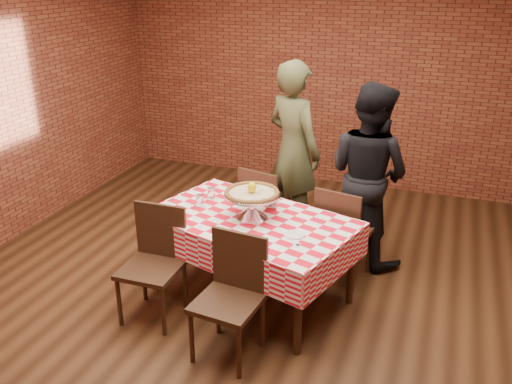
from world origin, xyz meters
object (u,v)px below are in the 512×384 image
table (251,258)px  water_glass_left (200,201)px  diner_black (368,174)px  chair_near_right (227,301)px  condiment_caddy (273,201)px  chair_far_left (268,209)px  pizza (252,193)px  pizza_stand (252,206)px  diner_olive (294,151)px  water_glass_right (211,194)px  chair_far_right (344,232)px  chair_near_left (151,267)px

table → water_glass_left: size_ratio=15.21×
diner_black → chair_near_right: bearing=98.1°
condiment_caddy → chair_far_left: (-0.25, 0.61, -0.38)m
pizza → chair_near_right: pizza is taller
pizza_stand → diner_olive: bearing=91.1°
pizza → water_glass_right: (-0.47, 0.23, -0.16)m
water_glass_left → chair_far_right: bearing=25.1°
water_glass_left → diner_olive: bearing=69.4°
water_glass_right → water_glass_left: bearing=-98.0°
chair_far_left → chair_far_right: chair_far_left is taller
chair_near_right → diner_olive: 2.18m
chair_near_right → chair_far_left: chair_near_right is taller
diner_olive → diner_black: bearing=-168.8°
condiment_caddy → diner_black: size_ratio=0.09×
pizza → chair_near_left: size_ratio=0.49×
water_glass_left → water_glass_right: size_ratio=1.00×
table → diner_black: 1.41m
water_glass_right → diner_black: diner_black is taller
diner_olive → diner_black: size_ratio=1.06×
diner_black → diner_olive: bearing=9.8°
condiment_caddy → diner_black: (0.68, 0.81, 0.04)m
pizza_stand → chair_far_left: bearing=99.3°
chair_near_right → water_glass_right: bearing=125.2°
diner_olive → chair_near_left: bearing=101.4°
water_glass_right → pizza_stand: bearing=-25.5°
pizza → chair_near_right: (0.11, -0.82, -0.51)m
pizza → chair_far_right: size_ratio=0.50×
pizza_stand → pizza: size_ratio=1.03×
chair_near_right → pizza_stand: bearing=103.7°
water_glass_left → chair_far_left: size_ratio=0.12×
water_glass_right → diner_black: size_ratio=0.06×
condiment_caddy → chair_near_right: chair_near_right is taller
water_glass_right → condiment_caddy: size_ratio=0.72×
table → chair_far_right: 0.92m
pizza_stand → chair_far_left: 0.93m
chair_near_left → chair_far_right: bearing=40.5°
water_glass_left → diner_olive: size_ratio=0.06×
water_glass_left → condiment_caddy: bearing=16.6°
chair_near_left → chair_far_left: chair_near_left is taller
water_glass_left → diner_black: diner_black is taller
chair_far_left → diner_olive: diner_olive is taller
condiment_caddy → diner_olive: (-0.14, 1.08, 0.10)m
pizza_stand → chair_near_left: size_ratio=0.50×
water_glass_right → condiment_caddy: condiment_caddy is taller
chair_far_right → diner_black: bearing=-93.1°
pizza → chair_far_right: bearing=41.2°
pizza → chair_near_left: bearing=-138.0°
chair_near_left → chair_far_left: (0.51, 1.42, -0.01)m
diner_olive → chair_far_left: bearing=106.5°
table → condiment_caddy: 0.53m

